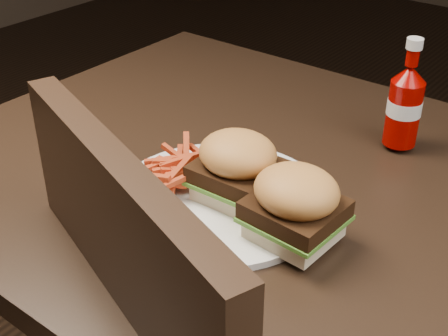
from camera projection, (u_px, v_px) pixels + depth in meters
The scene contains 6 objects.
dining_table at pixel (317, 204), 0.89m from camera, with size 1.20×0.80×0.04m, color black.
plate at pixel (220, 199), 0.85m from camera, with size 0.30×0.30×0.01m, color white.
sandwich_half_a at pixel (237, 189), 0.85m from camera, with size 0.10×0.09×0.02m, color beige.
sandwich_half_b at pixel (294, 228), 0.77m from camera, with size 0.10×0.09×0.02m, color beige.
fries_pile at pixel (176, 168), 0.87m from camera, with size 0.11×0.11×0.04m, color #AB3709, non-canonical shape.
ketchup_bottle at pixel (403, 113), 0.96m from camera, with size 0.05×0.05×0.10m, color #8A0200.
Camera 1 is at (0.35, -0.66, 1.23)m, focal length 50.00 mm.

